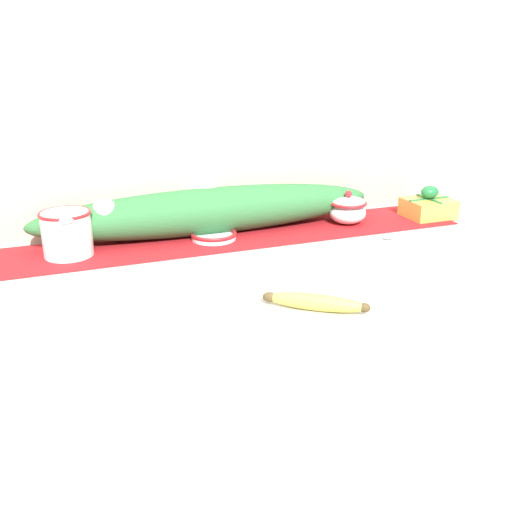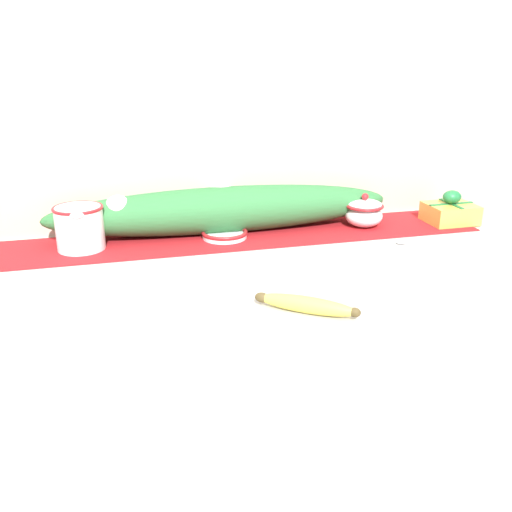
{
  "view_description": "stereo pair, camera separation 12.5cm",
  "coord_description": "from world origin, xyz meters",
  "px_view_note": "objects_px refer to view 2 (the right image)",
  "views": [
    {
      "loc": [
        -0.41,
        -1.16,
        1.4
      ],
      "look_at": [
        0.0,
        -0.05,
        0.97
      ],
      "focal_mm": 40.0,
      "sensor_mm": 36.0,
      "label": 1
    },
    {
      "loc": [
        -0.29,
        -1.19,
        1.4
      ],
      "look_at": [
        0.0,
        -0.05,
        0.97
      ],
      "focal_mm": 40.0,
      "sensor_mm": 36.0,
      "label": 2
    }
  ],
  "objects_px": {
    "cream_pitcher": "(80,226)",
    "sugar_bowl": "(364,212)",
    "spoon": "(394,243)",
    "banana": "(306,305)",
    "small_dish": "(225,234)",
    "gift_box": "(450,211)"
  },
  "relations": [
    {
      "from": "sugar_bowl",
      "to": "small_dish",
      "type": "distance_m",
      "value": 0.4
    },
    {
      "from": "banana",
      "to": "spoon",
      "type": "height_order",
      "value": "banana"
    },
    {
      "from": "small_dish",
      "to": "banana",
      "type": "xyz_separation_m",
      "value": [
        0.06,
        -0.48,
        0.0
      ]
    },
    {
      "from": "banana",
      "to": "gift_box",
      "type": "relative_size",
      "value": 1.34
    },
    {
      "from": "small_dish",
      "to": "spoon",
      "type": "height_order",
      "value": "small_dish"
    },
    {
      "from": "spoon",
      "to": "gift_box",
      "type": "xyz_separation_m",
      "value": [
        0.25,
        0.13,
        0.03
      ]
    },
    {
      "from": "banana",
      "to": "spoon",
      "type": "xyz_separation_m",
      "value": [
        0.36,
        0.33,
        -0.01
      ]
    },
    {
      "from": "sugar_bowl",
      "to": "small_dish",
      "type": "bearing_deg",
      "value": -179.55
    },
    {
      "from": "spoon",
      "to": "banana",
      "type": "bearing_deg",
      "value": -131.88
    },
    {
      "from": "spoon",
      "to": "gift_box",
      "type": "bearing_deg",
      "value": 33.79
    },
    {
      "from": "cream_pitcher",
      "to": "sugar_bowl",
      "type": "bearing_deg",
      "value": -0.07
    },
    {
      "from": "banana",
      "to": "gift_box",
      "type": "height_order",
      "value": "gift_box"
    },
    {
      "from": "spoon",
      "to": "cream_pitcher",
      "type": "bearing_deg",
      "value": 173.87
    },
    {
      "from": "sugar_bowl",
      "to": "small_dish",
      "type": "height_order",
      "value": "sugar_bowl"
    },
    {
      "from": "small_dish",
      "to": "banana",
      "type": "height_order",
      "value": "banana"
    },
    {
      "from": "cream_pitcher",
      "to": "sugar_bowl",
      "type": "height_order",
      "value": "cream_pitcher"
    },
    {
      "from": "small_dish",
      "to": "spoon",
      "type": "relative_size",
      "value": 0.65
    },
    {
      "from": "sugar_bowl",
      "to": "gift_box",
      "type": "bearing_deg",
      "value": -5.34
    },
    {
      "from": "sugar_bowl",
      "to": "small_dish",
      "type": "relative_size",
      "value": 0.87
    },
    {
      "from": "small_dish",
      "to": "cream_pitcher",
      "type": "bearing_deg",
      "value": 179.35
    },
    {
      "from": "sugar_bowl",
      "to": "cream_pitcher",
      "type": "bearing_deg",
      "value": 179.93
    },
    {
      "from": "sugar_bowl",
      "to": "banana",
      "type": "distance_m",
      "value": 0.59
    }
  ]
}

